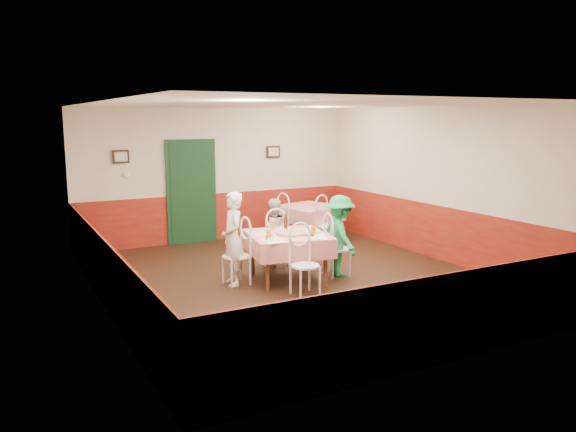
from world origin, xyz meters
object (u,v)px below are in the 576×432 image
glass_c (274,225)px  wallet (310,236)px  second_table (309,224)px  glass_b (313,231)px  main_table (288,257)px  chair_right (337,249)px  chair_second_a (277,223)px  diner_far (273,233)px  chair_left (236,256)px  glass_a (268,234)px  chair_near (305,266)px  diner_left (233,239)px  pizza (291,233)px  chair_second_b (328,226)px  chair_far (274,242)px  beer_bottle (286,222)px  diner_right (340,236)px

glass_c → wallet: 0.80m
second_table → glass_b: bearing=-118.7°
second_table → glass_c: (-1.77, -1.89, 0.46)m
main_table → chair_right: bearing=-10.6°
chair_second_a → main_table: bearing=-38.7°
main_table → diner_far: size_ratio=1.01×
chair_left → glass_a: 0.64m
chair_near → glass_c: size_ratio=5.85×
chair_left → glass_c: size_ratio=5.85×
chair_second_a → diner_left: size_ratio=0.61×
chair_near → pizza: bearing=78.3°
chair_right → glass_b: (-0.53, -0.12, 0.38)m
glass_b → main_table: bearing=138.7°
chair_near → glass_b: (0.47, 0.56, 0.38)m
chair_near → chair_second_b: (1.89, 2.41, 0.00)m
main_table → chair_second_a: (0.98, 2.33, 0.08)m
main_table → second_table: 2.90m
second_table → chair_far: chair_far is taller
chair_near → wallet: (0.37, 0.51, 0.32)m
chair_left → chair_far: 1.20m
chair_far → chair_left: bearing=46.5°
chair_left → chair_second_a: (1.82, 2.17, 0.00)m
chair_right → diner_far: 1.25m
glass_c → pizza: bearing=-83.0°
glass_c → beer_bottle: size_ratio=0.66×
glass_b → diner_right: (0.58, 0.11, -0.15)m
chair_second_b → diner_right: bearing=-131.7°
chair_far → glass_c: glass_c is taller
chair_near → glass_b: size_ratio=6.82×
chair_second_a → diner_far: 1.66m
chair_second_a → chair_second_b: 1.06m
diner_left → diner_far: diner_left is taller
chair_right → glass_b: size_ratio=6.82×
wallet → second_table: bearing=70.8°
pizza → glass_b: (0.29, -0.21, 0.05)m
second_table → chair_right: size_ratio=1.24×
chair_right → wallet: (-0.62, -0.17, 0.32)m
chair_second_b → glass_a: chair_second_b is taller
second_table → beer_bottle: bearing=-128.8°
chair_left → chair_second_b: 2.93m
chair_right → wallet: size_ratio=8.18×
glass_b → diner_far: (-0.14, 1.16, -0.22)m
chair_near → glass_c: (0.11, 1.27, 0.39)m
second_table → chair_second_b: size_ratio=1.24×
glass_a → chair_far: bearing=59.6°
glass_b → diner_left: 1.27m
chair_near → beer_bottle: 1.30m
beer_bottle → glass_c: bearing=156.6°
chair_right → chair_second_b: bearing=-22.7°
chair_second_b → diner_far: 1.72m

